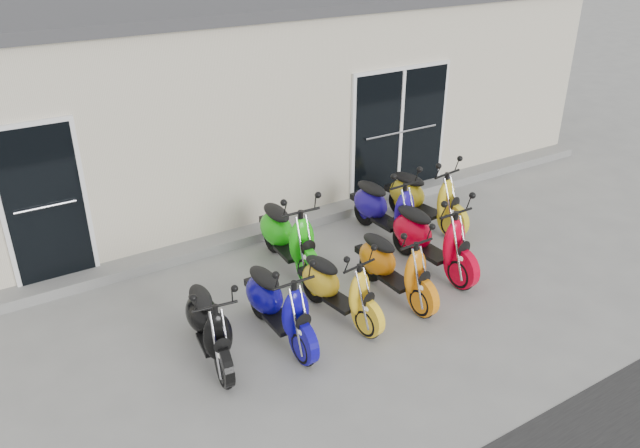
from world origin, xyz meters
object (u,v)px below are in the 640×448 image
Objects in this scene: scooter_front_orange_a at (339,279)px; scooter_back_blue at (387,201)px; scooter_front_black at (209,317)px; scooter_front_orange_b at (395,258)px; scooter_front_blue at (278,296)px; scooter_front_red at (432,229)px; scooter_back_yellow at (426,190)px; scooter_back_green at (288,227)px.

scooter_back_blue reaches higher than scooter_front_orange_a.
scooter_front_orange_a is at bearing 3.99° from scooter_front_black.
scooter_front_orange_b is (2.54, -0.09, 0.03)m from scooter_front_black.
scooter_front_red is at bearing 5.92° from scooter_front_blue.
scooter_front_black is 2.55m from scooter_front_orange_b.
scooter_front_blue is at bearing -153.81° from scooter_back_blue.
scooter_front_orange_a is (1.66, -0.10, -0.00)m from scooter_front_black.
scooter_front_orange_b is 0.91m from scooter_front_red.
scooter_front_black is 0.87× the size of scooter_front_red.
scooter_front_black is 4.46m from scooter_back_yellow.
scooter_front_orange_a is at bearing -143.74° from scooter_back_blue.
scooter_back_green reaches higher than scooter_back_blue.
scooter_back_green is 1.74m from scooter_back_blue.
scooter_front_red is (0.86, 0.28, 0.06)m from scooter_front_orange_b.
scooter_back_blue is (0.94, 1.41, 0.05)m from scooter_front_orange_b.
scooter_back_blue reaches higher than scooter_front_orange_b.
scooter_front_blue is 1.71m from scooter_front_orange_b.
scooter_back_green is at bearing 78.51° from scooter_front_orange_a.
scooter_back_yellow is at bearing -1.73° from scooter_back_blue.
scooter_front_black is 0.84m from scooter_front_blue.
scooter_front_orange_b is at bearing -56.61° from scooter_back_green.
scooter_front_blue reaches higher than scooter_front_black.
scooter_front_red is 2.00m from scooter_back_green.
scooter_front_red reaches higher than scooter_back_green.
scooter_front_blue is 0.94× the size of scooter_back_yellow.
scooter_front_black is at bearing 176.25° from scooter_front_orange_b.
scooter_back_yellow is (1.72, 1.41, 0.05)m from scooter_front_orange_b.
scooter_back_green is at bearing 178.72° from scooter_back_blue.
scooter_front_red is at bearing -30.26° from scooter_back_green.
scooter_front_orange_a is 0.88m from scooter_front_orange_b.
scooter_front_red is at bearing -95.52° from scooter_back_blue.
scooter_back_yellow is at bearing 24.83° from scooter_front_black.
scooter_back_green is (1.74, 1.31, 0.09)m from scooter_front_black.
scooter_front_red is 1.13m from scooter_back_blue.
scooter_back_yellow reaches higher than scooter_front_blue.
scooter_front_blue is at bearing -175.38° from scooter_front_red.
scooter_front_orange_a is at bearing -1.44° from scooter_front_blue.
scooter_back_blue is at bearing 172.37° from scooter_back_yellow.
scooter_front_orange_a is 2.97m from scooter_back_yellow.
scooter_back_blue reaches higher than scooter_back_yellow.
scooter_back_green is (0.08, 1.41, 0.09)m from scooter_front_orange_a.
scooter_back_yellow is (2.52, 0.02, -0.01)m from scooter_back_green.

